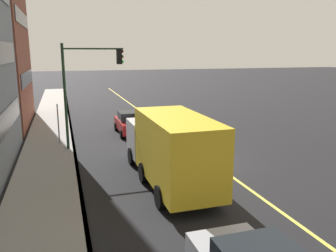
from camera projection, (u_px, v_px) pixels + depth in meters
name	position (u px, v px, depth m)	size (l,w,h in m)	color
ground	(205.00, 157.00, 19.10)	(200.00, 200.00, 0.00)	black
sidewalk_slab	(47.00, 171.00, 16.62)	(80.00, 3.04, 0.15)	gray
curb_edge	(77.00, 168.00, 17.04)	(80.00, 0.16, 0.15)	slate
lane_stripe_center	(205.00, 157.00, 19.09)	(80.00, 0.16, 0.01)	#D8CC4C
car_red	(130.00, 123.00, 24.57)	(3.90, 1.95, 1.62)	red
truck_yellow	(170.00, 147.00, 14.93)	(7.92, 2.50, 3.22)	silver
pedestrian_with_backpack	(134.00, 134.00, 20.15)	(0.43, 0.38, 1.73)	#383838
traffic_light_mast	(86.00, 79.00, 19.78)	(0.28, 3.56, 6.29)	#1E3823
street_sign_post	(58.00, 121.00, 21.21)	(0.60, 0.08, 2.65)	slate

